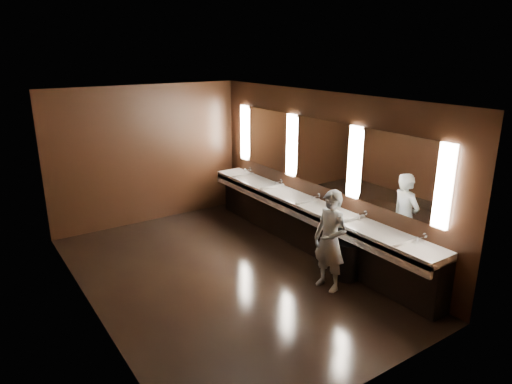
% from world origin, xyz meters
% --- Properties ---
extents(floor, '(6.00, 6.00, 0.00)m').
position_xyz_m(floor, '(0.00, 0.00, 0.00)').
color(floor, black).
rests_on(floor, ground).
extents(ceiling, '(4.00, 6.00, 0.02)m').
position_xyz_m(ceiling, '(0.00, 0.00, 2.80)').
color(ceiling, '#2D2D2B').
rests_on(ceiling, wall_back).
extents(wall_back, '(4.00, 0.02, 2.80)m').
position_xyz_m(wall_back, '(0.00, 3.00, 1.40)').
color(wall_back, black).
rests_on(wall_back, floor).
extents(wall_front, '(4.00, 0.02, 2.80)m').
position_xyz_m(wall_front, '(0.00, -3.00, 1.40)').
color(wall_front, black).
rests_on(wall_front, floor).
extents(wall_left, '(0.02, 6.00, 2.80)m').
position_xyz_m(wall_left, '(-2.00, 0.00, 1.40)').
color(wall_left, black).
rests_on(wall_left, floor).
extents(wall_right, '(0.02, 6.00, 2.80)m').
position_xyz_m(wall_right, '(2.00, 0.00, 1.40)').
color(wall_right, black).
rests_on(wall_right, floor).
extents(sink_counter, '(0.55, 5.40, 1.01)m').
position_xyz_m(sink_counter, '(1.79, 0.00, 0.50)').
color(sink_counter, black).
rests_on(sink_counter, floor).
extents(mirror_band, '(0.06, 5.03, 1.15)m').
position_xyz_m(mirror_band, '(1.98, -0.00, 1.75)').
color(mirror_band, white).
rests_on(mirror_band, wall_right).
extents(person, '(0.44, 0.61, 1.53)m').
position_xyz_m(person, '(1.13, -1.22, 0.77)').
color(person, '#93B1DB').
rests_on(person, floor).
extents(trash_bin, '(0.48, 0.48, 0.61)m').
position_xyz_m(trash_bin, '(1.58, -1.16, 0.30)').
color(trash_bin, black).
rests_on(trash_bin, floor).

